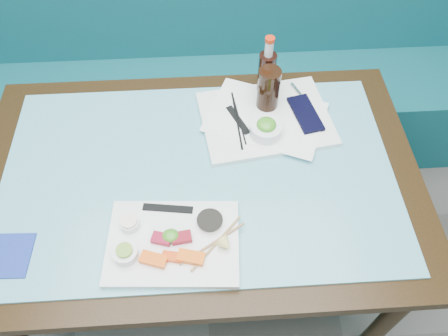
{
  "coord_description": "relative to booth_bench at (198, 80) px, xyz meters",
  "views": [
    {
      "loc": [
        0.03,
        0.66,
        1.87
      ],
      "look_at": [
        0.08,
        1.43,
        0.8
      ],
      "focal_mm": 35.0,
      "sensor_mm": 36.0,
      "label": 1
    }
  ],
  "objects": [
    {
      "name": "salmon_right",
      "position": [
        -0.03,
        -1.13,
        0.41
      ],
      "size": [
        0.08,
        0.05,
        0.02
      ],
      "primitive_type": "cube",
      "rotation": [
        0.0,
        0.0,
        -0.25
      ],
      "color": "#FF5D0A",
      "rests_on": "sashimi_plate"
    },
    {
      "name": "blue_napkin",
      "position": [
        -0.53,
        -1.09,
        0.39
      ],
      "size": [
        0.14,
        0.14,
        0.01
      ],
      "primitive_type": "cube",
      "rotation": [
        0.0,
        0.0,
        -0.04
      ],
      "color": "navy",
      "rests_on": "glass_top"
    },
    {
      "name": "cola_bottle_neck",
      "position": [
        0.25,
        -0.5,
        0.58
      ],
      "size": [
        0.03,
        0.03,
        0.06
      ],
      "primitive_type": "cylinder",
      "rotation": [
        0.0,
        0.0,
        0.14
      ],
      "color": "silver",
      "rests_on": "cola_bottle_body"
    },
    {
      "name": "tuna_left",
      "position": [
        -0.11,
        -1.07,
        0.41
      ],
      "size": [
        0.06,
        0.05,
        0.02
      ],
      "primitive_type": "cube",
      "rotation": [
        0.0,
        0.0,
        -0.28
      ],
      "color": "maroon",
      "rests_on": "sashimi_plate"
    },
    {
      "name": "booth_bench",
      "position": [
        0.0,
        0.0,
        0.0
      ],
      "size": [
        3.0,
        0.56,
        1.17
      ],
      "color": "#0E525B",
      "rests_on": "ground"
    },
    {
      "name": "chopstick_sleeve",
      "position": [
        -0.09,
        -0.97,
        0.4
      ],
      "size": [
        0.15,
        0.04,
        0.0
      ],
      "primitive_type": "cube",
      "rotation": [
        0.0,
        0.0,
        -0.14
      ],
      "color": "black",
      "rests_on": "sashimi_plate"
    },
    {
      "name": "black_chopstick_a",
      "position": [
        0.14,
        -0.64,
        0.4
      ],
      "size": [
        0.02,
        0.26,
        0.01
      ],
      "primitive_type": "cylinder",
      "rotation": [
        1.57,
        0.0,
        0.06
      ],
      "color": "black",
      "rests_on": "serving_tray"
    },
    {
      "name": "seaweed_garnish",
      "position": [
        -0.08,
        -1.07,
        0.42
      ],
      "size": [
        0.06,
        0.05,
        0.03
      ],
      "primitive_type": "ellipsoid",
      "rotation": [
        0.0,
        0.0,
        -0.22
      ],
      "color": "#3F8B20",
      "rests_on": "sashimi_plate"
    },
    {
      "name": "ramekin_wasabi",
      "position": [
        -0.2,
        -1.11,
        0.42
      ],
      "size": [
        0.07,
        0.07,
        0.03
      ],
      "primitive_type": "cylinder",
      "rotation": [
        0.0,
        0.0,
        -0.07
      ],
      "color": "white",
      "rests_on": "sashimi_plate"
    },
    {
      "name": "cola_glass",
      "position": [
        0.25,
        -0.58,
        0.48
      ],
      "size": [
        0.08,
        0.08,
        0.15
      ],
      "primitive_type": "cylinder",
      "rotation": [
        0.0,
        0.0,
        -0.03
      ],
      "color": "black",
      "rests_on": "serving_tray"
    },
    {
      "name": "salmon_left",
      "position": [
        -0.13,
        -1.13,
        0.41
      ],
      "size": [
        0.08,
        0.06,
        0.02
      ],
      "primitive_type": "cube",
      "rotation": [
        0.0,
        0.0,
        -0.33
      ],
      "color": "#FF560A",
      "rests_on": "sashimi_plate"
    },
    {
      "name": "cola_bottle_body",
      "position": [
        0.25,
        -0.5,
        0.47
      ],
      "size": [
        0.08,
        0.08,
        0.17
      ],
      "primitive_type": "cylinder",
      "rotation": [
        0.0,
        0.0,
        -0.41
      ],
      "color": "black",
      "rests_on": "glass_top"
    },
    {
      "name": "seaweed_bowl",
      "position": [
        0.23,
        -0.71,
        0.42
      ],
      "size": [
        0.12,
        0.12,
        0.04
      ],
      "primitive_type": "cylinder",
      "rotation": [
        0.0,
        0.0,
        -0.21
      ],
      "color": "white",
      "rests_on": "serving_tray"
    },
    {
      "name": "ginger_fill",
      "position": [
        -0.2,
        -1.02,
        0.43
      ],
      "size": [
        0.06,
        0.06,
        0.01
      ],
      "primitive_type": "cylinder",
      "rotation": [
        0.0,
        0.0,
        0.4
      ],
      "color": "#FBE5CE",
      "rests_on": "ramekin_ginger"
    },
    {
      "name": "ramekin_ginger",
      "position": [
        -0.2,
        -1.02,
        0.41
      ],
      "size": [
        0.06,
        0.06,
        0.02
      ],
      "primitive_type": "cylinder",
      "rotation": [
        0.0,
        0.0,
        0.04
      ],
      "color": "white",
      "rests_on": "sashimi_plate"
    },
    {
      "name": "sashimi_plate",
      "position": [
        -0.08,
        -1.08,
        0.39
      ],
      "size": [
        0.38,
        0.28,
        0.02
      ],
      "primitive_type": "cube",
      "rotation": [
        0.0,
        0.0,
        -0.06
      ],
      "color": "white",
      "rests_on": "glass_top"
    },
    {
      "name": "fork",
      "position": [
        0.36,
        -0.53,
        0.41
      ],
      "size": [
        0.05,
        0.09,
        0.01
      ],
      "primitive_type": "cylinder",
      "rotation": [
        1.57,
        0.0,
        0.38
      ],
      "color": "silver",
      "rests_on": "serving_tray"
    },
    {
      "name": "seaweed_salad",
      "position": [
        0.23,
        -0.71,
        0.45
      ],
      "size": [
        0.08,
        0.08,
        0.03
      ],
      "primitive_type": "ellipsoid",
      "rotation": [
        0.0,
        0.0,
        0.2
      ],
      "color": "#409322",
      "rests_on": "seaweed_bowl"
    },
    {
      "name": "cola_bottle_cap",
      "position": [
        0.25,
        -0.5,
        0.62
      ],
      "size": [
        0.04,
        0.04,
        0.01
      ],
      "primitive_type": "cylinder",
      "rotation": [
        0.0,
        0.0,
        -0.12
      ],
      "color": "red",
      "rests_on": "cola_bottle_neck"
    },
    {
      "name": "black_chopstick_b",
      "position": [
        0.14,
        -0.64,
        0.4
      ],
      "size": [
        0.03,
        0.21,
        0.01
      ],
      "primitive_type": "cylinder",
      "rotation": [
        1.57,
        0.0,
        0.12
      ],
      "color": "black",
      "rests_on": "serving_tray"
    },
    {
      "name": "dining_table",
      "position": [
        0.0,
        -0.84,
        0.29
      ],
      "size": [
        1.4,
        0.9,
        0.75
      ],
      "color": "black",
      "rests_on": "ground"
    },
    {
      "name": "soy_fill",
      "position": [
        0.03,
        -1.03,
        0.42
      ],
      "size": [
        0.09,
        0.09,
        0.01
      ],
      "primitive_type": "cylinder",
      "rotation": [
        0.0,
        0.0,
        0.32
      ],
      "color": "black",
      "rests_on": "soy_dish"
    },
    {
      "name": "serving_tray",
      "position": [
        0.24,
        -0.63,
        0.39
      ],
      "size": [
        0.47,
        0.38,
        0.02
      ],
      "primitive_type": "cube",
      "rotation": [
        0.0,
        0.0,
        0.14
      ],
      "color": "white",
      "rests_on": "glass_top"
    },
    {
      "name": "wooden_chopstick_b",
      "position": [
        0.04,
        -1.09,
        0.41
      ],
      "size": [
        0.15,
        0.16,
        0.01
      ],
      "primitive_type": "cylinder",
      "rotation": [
        1.57,
        0.0,
        -0.74
      ],
      "color": "#9B7B49",
      "rests_on": "sashimi_plate"
    },
    {
      "name": "tray_sleeve",
      "position": [
        0.14,
        -0.64,
        0.4
      ],
      "size": [
        0.08,
        0.14,
        0.0
      ],
      "primitive_type": "cube",
      "rotation": [
        0.0,
        0.0,
        0.41
      ],
      "color": "black",
      "rests_on": "serving_tray"
    },
    {
      "name": "wasabi_fill",
      "position": [
        -0.2,
        -1.11,
        0.44
      ],
      "size": [
        0.05,
        0.05,
        0.01
      ],
      "primitive_type": "cylinder",
      "rotation": [
        0.0,
        0.0,
        0.23
      ],
      "color": "#7AA535",
      "rests_on": "ramekin_wasabi"
    },
    {
      "name": "glass_top",
      "position": [
        0.0,
        -0.84,
        0.38
      ],
      "size": [
        1.22,
        0.76,
        0.01
      ],
      "primitive_type": "cube",
      "color": "#5CA6B8",
      "rests_on": "dining_table"
    },
    {
      "name": "lemon_wedge",
      "position": [
        0.07,
        -1.11,
        0.42
      ],
      "size": [
        0.05,
        0.05,
        0.04
      ],
      "primitive_type": "cone",
      "rotation": [
        1.57,
        0.0,
        0.6
      ],
      "color": "#FFE778",
      "rests_on": "sashimi_plate"
    },
    {
      "name": "navy_pouch",
      "position": [
        0.37,
        -0.63,
        0.41
      ],
      "size": [
        0.11,
        0.18,
        0.01
      ],
      "primitive_type": "cube",
      "rotation": [
        0.0,
        0.0,
        0.21
      ],
      "color": "black",
      "rests_on": "serving_tray"
    },
    {
      "name": "salmon_mid",
      "position": [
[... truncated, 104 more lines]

